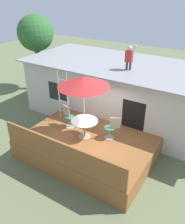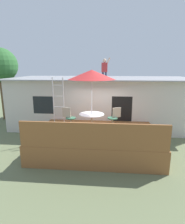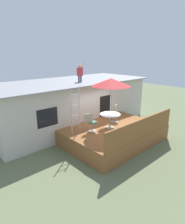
% 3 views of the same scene
% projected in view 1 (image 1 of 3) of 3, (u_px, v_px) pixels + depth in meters
% --- Properties ---
extents(ground_plane, '(40.00, 40.00, 0.00)m').
position_uv_depth(ground_plane, '(89.00, 154.00, 9.78)').
color(ground_plane, '#66704C').
extents(house, '(10.50, 4.50, 2.85)m').
position_uv_depth(house, '(128.00, 93.00, 11.79)').
color(house, beige).
rests_on(house, ground).
extents(deck, '(5.02, 3.68, 0.80)m').
position_uv_depth(deck, '(89.00, 146.00, 9.59)').
color(deck, brown).
rests_on(deck, ground).
extents(deck_railing, '(4.92, 0.08, 0.90)m').
position_uv_depth(deck_railing, '(60.00, 153.00, 7.85)').
color(deck_railing, brown).
rests_on(deck_railing, deck).
extents(patio_table, '(1.04, 1.04, 0.74)m').
position_uv_depth(patio_table, '(84.00, 124.00, 9.21)').
color(patio_table, '#A59E8C').
rests_on(patio_table, deck).
extents(patio_umbrella, '(1.90, 1.90, 2.54)m').
position_uv_depth(patio_umbrella, '(84.00, 82.00, 8.37)').
color(patio_umbrella, silver).
rests_on(patio_umbrella, deck).
extents(step_ladder, '(0.52, 0.04, 2.20)m').
position_uv_depth(step_ladder, '(63.00, 96.00, 10.28)').
color(step_ladder, silver).
rests_on(step_ladder, deck).
extents(person_figure, '(0.47, 0.20, 1.11)m').
position_uv_depth(person_figure, '(129.00, 56.00, 10.21)').
color(person_figure, '#33384C').
rests_on(person_figure, house).
extents(patio_chair_left, '(0.61, 0.44, 0.92)m').
position_uv_depth(patio_chair_left, '(68.00, 117.00, 9.98)').
color(patio_chair_left, '#A59E8C').
rests_on(patio_chair_left, deck).
extents(patio_chair_right, '(0.59, 0.44, 0.92)m').
position_uv_depth(patio_chair_right, '(112.00, 128.00, 9.19)').
color(patio_chair_right, '#A59E8C').
rests_on(patio_chair_right, deck).
extents(backyard_tree, '(2.19, 2.19, 4.68)m').
position_uv_depth(backyard_tree, '(36.00, 34.00, 14.36)').
color(backyard_tree, brown).
rests_on(backyard_tree, ground).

